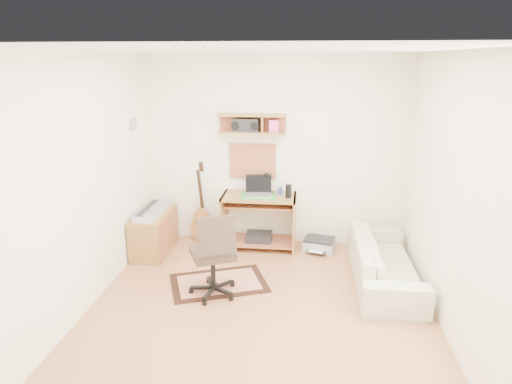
# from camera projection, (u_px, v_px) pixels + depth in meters

# --- Properties ---
(floor) EXTENTS (3.60, 4.00, 0.01)m
(floor) POSITION_uv_depth(u_px,v_px,m) (259.00, 314.00, 4.63)
(floor) COLOR #B6774C
(floor) RESTS_ON ground
(ceiling) EXTENTS (3.60, 4.00, 0.01)m
(ceiling) POSITION_uv_depth(u_px,v_px,m) (260.00, 49.00, 3.89)
(ceiling) COLOR white
(ceiling) RESTS_ON ground
(back_wall) EXTENTS (3.60, 0.01, 2.60)m
(back_wall) POSITION_uv_depth(u_px,v_px,m) (275.00, 152.00, 6.17)
(back_wall) COLOR white
(back_wall) RESTS_ON ground
(left_wall) EXTENTS (0.01, 4.00, 2.60)m
(left_wall) POSITION_uv_depth(u_px,v_px,m) (79.00, 188.00, 4.46)
(left_wall) COLOR white
(left_wall) RESTS_ON ground
(right_wall) EXTENTS (0.01, 4.00, 2.60)m
(right_wall) POSITION_uv_depth(u_px,v_px,m) (457.00, 200.00, 4.07)
(right_wall) COLOR white
(right_wall) RESTS_ON ground
(wall_shelf) EXTENTS (0.90, 0.25, 0.26)m
(wall_shelf) POSITION_uv_depth(u_px,v_px,m) (252.00, 124.00, 5.97)
(wall_shelf) COLOR olive
(wall_shelf) RESTS_ON back_wall
(cork_board) EXTENTS (0.64, 0.03, 0.49)m
(cork_board) POSITION_uv_depth(u_px,v_px,m) (253.00, 161.00, 6.22)
(cork_board) COLOR #A88654
(cork_board) RESTS_ON back_wall
(wall_photo) EXTENTS (0.02, 0.20, 0.15)m
(wall_photo) POSITION_uv_depth(u_px,v_px,m) (133.00, 124.00, 5.76)
(wall_photo) COLOR #4C8CBF
(wall_photo) RESTS_ON left_wall
(desk) EXTENTS (1.00, 0.55, 0.75)m
(desk) POSITION_uv_depth(u_px,v_px,m) (259.00, 222.00, 6.19)
(desk) COLOR olive
(desk) RESTS_ON floor
(laptop) EXTENTS (0.38, 0.38, 0.27)m
(laptop) POSITION_uv_depth(u_px,v_px,m) (258.00, 186.00, 6.03)
(laptop) COLOR silver
(laptop) RESTS_ON desk
(speaker) EXTENTS (0.08, 0.08, 0.18)m
(speaker) POSITION_uv_depth(u_px,v_px,m) (288.00, 191.00, 5.97)
(speaker) COLOR black
(speaker) RESTS_ON desk
(desk_lamp) EXTENTS (0.10, 0.10, 0.29)m
(desk_lamp) POSITION_uv_depth(u_px,v_px,m) (271.00, 183.00, 6.16)
(desk_lamp) COLOR black
(desk_lamp) RESTS_ON desk
(pencil_cup) EXTENTS (0.07, 0.07, 0.10)m
(pencil_cup) POSITION_uv_depth(u_px,v_px,m) (280.00, 191.00, 6.13)
(pencil_cup) COLOR #2D4787
(pencil_cup) RESTS_ON desk
(boombox) EXTENTS (0.35, 0.16, 0.18)m
(boombox) POSITION_uv_depth(u_px,v_px,m) (246.00, 125.00, 5.98)
(boombox) COLOR black
(boombox) RESTS_ON wall_shelf
(rug) EXTENTS (1.27, 1.07, 0.01)m
(rug) POSITION_uv_depth(u_px,v_px,m) (219.00, 283.00, 5.26)
(rug) COLOR beige
(rug) RESTS_ON floor
(task_chair) EXTENTS (0.67, 0.67, 0.99)m
(task_chair) POSITION_uv_depth(u_px,v_px,m) (213.00, 253.00, 4.90)
(task_chair) COLOR #35291F
(task_chair) RESTS_ON floor
(cabinet) EXTENTS (0.40, 0.90, 0.55)m
(cabinet) POSITION_uv_depth(u_px,v_px,m) (154.00, 232.00, 6.07)
(cabinet) COLOR olive
(cabinet) RESTS_ON floor
(music_keyboard) EXTENTS (0.25, 0.82, 0.07)m
(music_keyboard) POSITION_uv_depth(u_px,v_px,m) (153.00, 211.00, 5.99)
(music_keyboard) COLOR #B2B5BA
(music_keyboard) RESTS_ON cabinet
(guitar) EXTENTS (0.34, 0.26, 1.15)m
(guitar) POSITION_uv_depth(u_px,v_px,m) (200.00, 203.00, 6.35)
(guitar) COLOR #B47C37
(guitar) RESTS_ON floor
(waste_basket) EXTENTS (0.36, 0.36, 0.33)m
(waste_basket) POSITION_uv_depth(u_px,v_px,m) (144.00, 246.00, 5.90)
(waste_basket) COLOR white
(waste_basket) RESTS_ON floor
(printer) EXTENTS (0.47, 0.40, 0.16)m
(printer) POSITION_uv_depth(u_px,v_px,m) (319.00, 244.00, 6.18)
(printer) COLOR #A5A8AA
(printer) RESTS_ON floor
(sofa) EXTENTS (0.52, 1.77, 0.69)m
(sofa) POSITION_uv_depth(u_px,v_px,m) (385.00, 254.00, 5.22)
(sofa) COLOR beige
(sofa) RESTS_ON floor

